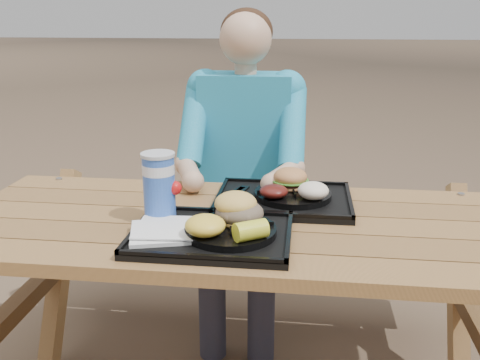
# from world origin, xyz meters

# --- Properties ---
(picnic_table) EXTENTS (1.80, 1.49, 0.75)m
(picnic_table) POSITION_xyz_m (0.00, 0.00, 0.38)
(picnic_table) COLOR #999999
(picnic_table) RESTS_ON ground
(tray_near) EXTENTS (0.45, 0.35, 0.02)m
(tray_near) POSITION_xyz_m (-0.06, -0.16, 0.76)
(tray_near) COLOR black
(tray_near) RESTS_ON picnic_table
(tray_far) EXTENTS (0.45, 0.35, 0.02)m
(tray_far) POSITION_xyz_m (0.13, 0.17, 0.76)
(tray_far) COLOR black
(tray_far) RESTS_ON picnic_table
(plate_near) EXTENTS (0.26, 0.26, 0.02)m
(plate_near) POSITION_xyz_m (-0.01, -0.16, 0.78)
(plate_near) COLOR black
(plate_near) RESTS_ON tray_near
(plate_far) EXTENTS (0.26, 0.26, 0.02)m
(plate_far) POSITION_xyz_m (0.16, 0.18, 0.78)
(plate_far) COLOR black
(plate_far) RESTS_ON tray_far
(napkin_stack) EXTENTS (0.22, 0.22, 0.02)m
(napkin_stack) POSITION_xyz_m (-0.20, -0.18, 0.78)
(napkin_stack) COLOR white
(napkin_stack) RESTS_ON tray_near
(soda_cup) EXTENTS (0.10, 0.10, 0.19)m
(soda_cup) POSITION_xyz_m (-0.24, -0.06, 0.87)
(soda_cup) COLOR #1847B4
(soda_cup) RESTS_ON tray_near
(condiment_bbq) EXTENTS (0.05, 0.05, 0.03)m
(condiment_bbq) POSITION_xyz_m (-0.05, -0.02, 0.79)
(condiment_bbq) COLOR #310506
(condiment_bbq) RESTS_ON tray_near
(condiment_mustard) EXTENTS (0.05, 0.05, 0.03)m
(condiment_mustard) POSITION_xyz_m (-0.01, -0.02, 0.79)
(condiment_mustard) COLOR yellow
(condiment_mustard) RESTS_ON tray_near
(sandwich) EXTENTS (0.13, 0.13, 0.13)m
(sandwich) POSITION_xyz_m (0.01, -0.11, 0.86)
(sandwich) COLOR #E0AF4F
(sandwich) RESTS_ON plate_near
(mac_cheese) EXTENTS (0.11, 0.11, 0.06)m
(mac_cheese) POSITION_xyz_m (-0.07, -0.22, 0.82)
(mac_cheese) COLOR yellow
(mac_cheese) RESTS_ON plate_near
(corn_cob) EXTENTS (0.12, 0.12, 0.05)m
(corn_cob) POSITION_xyz_m (0.06, -0.24, 0.82)
(corn_cob) COLOR yellow
(corn_cob) RESTS_ON plate_near
(cutlery_far) EXTENTS (0.07, 0.17, 0.01)m
(cutlery_far) POSITION_xyz_m (-0.03, 0.18, 0.77)
(cutlery_far) COLOR black
(cutlery_far) RESTS_ON tray_far
(burger) EXTENTS (0.12, 0.12, 0.11)m
(burger) POSITION_xyz_m (0.15, 0.22, 0.84)
(burger) COLOR #BC7842
(burger) RESTS_ON plate_far
(baked_beans) EXTENTS (0.09, 0.09, 0.04)m
(baked_beans) POSITION_xyz_m (0.10, 0.11, 0.81)
(baked_beans) COLOR #521510
(baked_beans) RESTS_ON plate_far
(potato_salad) EXTENTS (0.10, 0.10, 0.06)m
(potato_salad) POSITION_xyz_m (0.22, 0.11, 0.82)
(potato_salad) COLOR white
(potato_salad) RESTS_ON plate_far
(diner) EXTENTS (0.48, 0.84, 1.28)m
(diner) POSITION_xyz_m (-0.06, 0.65, 0.64)
(diner) COLOR teal
(diner) RESTS_ON ground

